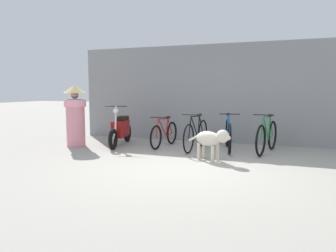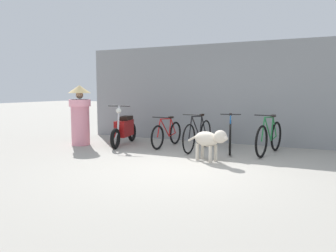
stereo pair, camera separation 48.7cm
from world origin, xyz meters
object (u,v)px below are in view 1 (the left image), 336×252
(bicycle_0, at_px, (164,134))
(motorcycle, at_px, (121,130))
(bicycle_2, at_px, (228,135))
(bicycle_1, at_px, (196,135))
(bicycle_3, at_px, (267,137))
(person_in_robes, at_px, (75,114))
(stray_dog, at_px, (212,139))

(bicycle_0, xyz_separation_m, motorcycle, (-1.15, -0.22, 0.09))
(bicycle_0, bearing_deg, bicycle_2, 96.77)
(bicycle_1, height_order, bicycle_3, bicycle_3)
(bicycle_0, xyz_separation_m, bicycle_1, (0.88, -0.12, 0.05))
(bicycle_2, height_order, motorcycle, motorcycle)
(bicycle_1, bearing_deg, bicycle_0, -94.68)
(bicycle_0, height_order, bicycle_1, bicycle_1)
(bicycle_0, height_order, motorcycle, motorcycle)
(bicycle_2, distance_m, person_in_robes, 3.95)
(motorcycle, height_order, person_in_robes, person_in_robes)
(bicycle_3, bearing_deg, person_in_robes, -69.82)
(bicycle_3, height_order, person_in_robes, person_in_robes)
(bicycle_3, relative_size, person_in_robes, 1.07)
(bicycle_3, bearing_deg, bicycle_2, -79.72)
(bicycle_1, bearing_deg, bicycle_2, 108.15)
(bicycle_1, height_order, stray_dog, bicycle_1)
(bicycle_2, distance_m, stray_dog, 1.30)
(bicycle_3, bearing_deg, bicycle_1, -72.44)
(bicycle_1, xyz_separation_m, person_in_robes, (-3.09, -0.58, 0.47))
(bicycle_1, xyz_separation_m, motorcycle, (-2.04, -0.10, 0.05))
(stray_dog, bearing_deg, bicycle_0, 165.28)
(bicycle_2, bearing_deg, motorcycle, -97.34)
(bicycle_0, distance_m, bicycle_2, 1.63)
(bicycle_1, xyz_separation_m, stray_dog, (0.64, -1.09, 0.08))
(bicycle_3, bearing_deg, motorcycle, -74.53)
(bicycle_2, height_order, stray_dog, bicycle_2)
(bicycle_0, distance_m, bicycle_3, 2.54)
(bicycle_1, distance_m, person_in_robes, 3.18)
(person_in_robes, bearing_deg, bicycle_1, 160.80)
(bicycle_1, distance_m, stray_dog, 1.27)
(bicycle_1, relative_size, bicycle_3, 1.04)
(bicycle_0, distance_m, motorcycle, 1.18)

